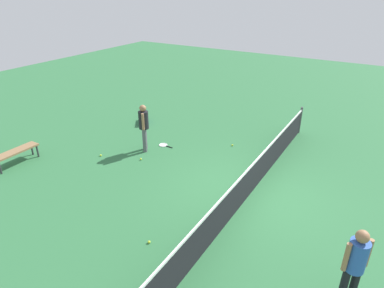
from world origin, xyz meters
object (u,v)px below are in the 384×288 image
(tennis_ball_near_player, at_px, (149,242))
(tennis_ball_by_net, at_px, (141,159))
(player_far_side, at_px, (355,262))
(tennis_racket_near_player, at_px, (164,145))
(tennis_ball_midcourt, at_px, (101,155))
(tennis_ball_baseline, at_px, (232,145))
(courtside_bench, at_px, (15,152))
(equipment_bag, at_px, (145,119))
(player_near_side, at_px, (144,124))

(tennis_ball_near_player, height_order, tennis_ball_by_net, same)
(player_far_side, height_order, tennis_racket_near_player, player_far_side)
(player_far_side, xyz_separation_m, tennis_ball_midcourt, (-1.92, -8.17, -0.98))
(tennis_ball_near_player, xyz_separation_m, tennis_ball_by_net, (-3.05, -2.72, 0.00))
(tennis_ball_baseline, relative_size, courtside_bench, 0.04)
(tennis_ball_near_player, bearing_deg, player_far_side, 98.71)
(tennis_ball_baseline, relative_size, equipment_bag, 0.08)
(tennis_ball_by_net, relative_size, tennis_ball_baseline, 1.00)
(player_near_side, distance_m, tennis_racket_near_player, 1.24)
(tennis_racket_near_player, distance_m, tennis_ball_near_player, 5.13)
(player_near_side, height_order, player_far_side, same)
(player_near_side, relative_size, tennis_ball_midcourt, 25.76)
(courtside_bench, bearing_deg, player_far_side, 89.35)
(tennis_ball_by_net, distance_m, tennis_ball_midcourt, 1.45)
(player_far_side, bearing_deg, tennis_ball_baseline, -137.22)
(tennis_ball_baseline, distance_m, courtside_bench, 7.37)
(player_near_side, relative_size, equipment_bag, 2.09)
(tennis_ball_by_net, bearing_deg, tennis_ball_midcourt, -69.65)
(tennis_ball_baseline, bearing_deg, tennis_ball_by_net, -40.24)
(courtside_bench, bearing_deg, tennis_ball_baseline, 131.64)
(tennis_ball_midcourt, xyz_separation_m, equipment_bag, (-3.24, -0.65, 0.11))
(equipment_bag, bearing_deg, player_near_side, 39.06)
(tennis_ball_by_net, relative_size, equipment_bag, 0.08)
(tennis_ball_midcourt, bearing_deg, courtside_bench, -47.36)
(player_far_side, xyz_separation_m, courtside_bench, (-0.12, -10.13, -0.59))
(tennis_ball_near_player, bearing_deg, tennis_ball_baseline, -174.65)
(tennis_ball_baseline, bearing_deg, tennis_racket_near_player, -59.74)
(tennis_ball_midcourt, bearing_deg, tennis_ball_baseline, 131.07)
(player_near_side, bearing_deg, equipment_bag, -140.94)
(player_far_side, bearing_deg, courtside_bench, -90.65)
(tennis_racket_near_player, relative_size, tennis_ball_midcourt, 8.98)
(tennis_ball_baseline, bearing_deg, courtside_bench, -48.36)
(player_far_side, height_order, tennis_ball_by_net, player_far_side)
(courtside_bench, bearing_deg, tennis_racket_near_player, 137.44)
(equipment_bag, bearing_deg, tennis_ball_near_player, 39.22)
(tennis_ball_midcourt, bearing_deg, player_far_side, 76.80)
(player_far_side, bearing_deg, equipment_bag, -120.30)
(tennis_ball_baseline, bearing_deg, player_near_side, -52.49)
(player_near_side, xyz_separation_m, tennis_racket_near_player, (-0.66, 0.33, -1.00))
(tennis_ball_by_net, distance_m, tennis_ball_baseline, 3.39)
(tennis_ball_by_net, height_order, equipment_bag, equipment_bag)
(tennis_ball_by_net, relative_size, courtside_bench, 0.04)
(tennis_racket_near_player, height_order, tennis_ball_baseline, tennis_ball_baseline)
(player_near_side, relative_size, tennis_ball_near_player, 25.76)
(player_near_side, distance_m, tennis_ball_by_net, 1.22)
(player_far_side, xyz_separation_m, tennis_ball_near_player, (0.63, -4.10, -0.98))
(tennis_ball_baseline, bearing_deg, equipment_bag, -92.09)
(tennis_ball_near_player, xyz_separation_m, tennis_ball_baseline, (-5.63, -0.53, 0.00))
(player_far_side, relative_size, tennis_ball_midcourt, 25.76)
(tennis_ball_baseline, height_order, courtside_bench, courtside_bench)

